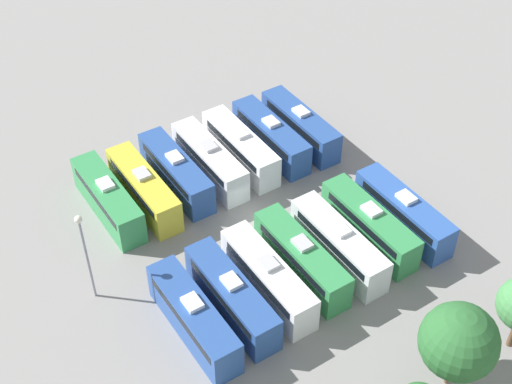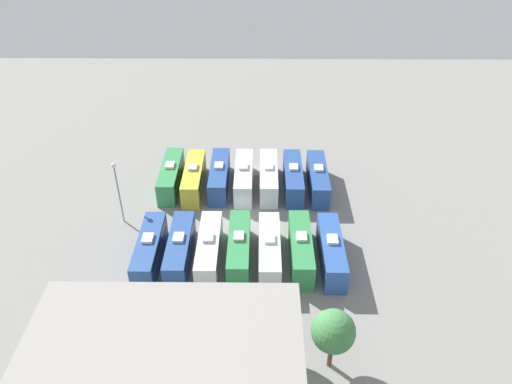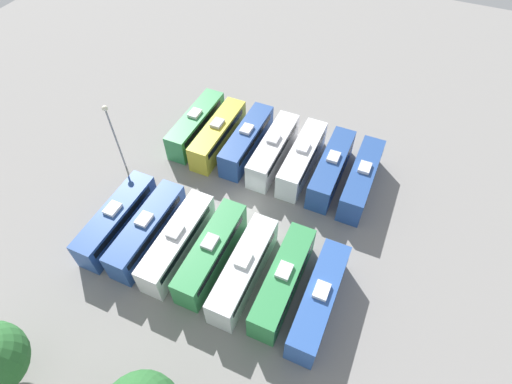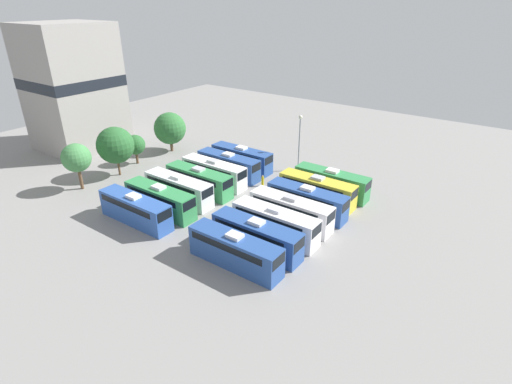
{
  "view_description": "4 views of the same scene",
  "coord_description": "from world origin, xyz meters",
  "px_view_note": "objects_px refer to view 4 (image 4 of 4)",
  "views": [
    {
      "loc": [
        24.92,
        38.48,
        44.6
      ],
      "look_at": [
        -0.58,
        -0.47,
        2.78
      ],
      "focal_mm": 50.0,
      "sensor_mm": 36.0,
      "label": 1
    },
    {
      "loc": [
        -2.23,
        51.13,
        40.25
      ],
      "look_at": [
        -1.75,
        -1.95,
        3.16
      ],
      "focal_mm": 35.0,
      "sensor_mm": 36.0,
      "label": 2
    },
    {
      "loc": [
        -11.57,
        23.62,
        33.91
      ],
      "look_at": [
        -0.83,
        -0.68,
        2.15
      ],
      "focal_mm": 28.0,
      "sensor_mm": 36.0,
      "label": 3
    },
    {
      "loc": [
        -36.41,
        -28.55,
        24.6
      ],
      "look_at": [
        0.67,
        -1.98,
        2.45
      ],
      "focal_mm": 28.0,
      "sensor_mm": 36.0,
      "label": 4
    }
  ],
  "objects_px": {
    "bus_8": "(160,199)",
    "tree_3": "(170,128)",
    "bus_11": "(214,172)",
    "bus_7": "(135,209)",
    "bus_2": "(275,222)",
    "depot_building": "(73,87)",
    "bus_4": "(307,200)",
    "tree_2": "(135,145)",
    "bus_12": "(228,165)",
    "bus_1": "(256,235)",
    "bus_9": "(178,188)",
    "bus_5": "(317,189)",
    "bus_13": "(241,158)",
    "bus_0": "(235,250)",
    "tree_1": "(115,145)",
    "tree_0": "(76,158)",
    "bus_3": "(291,210)",
    "bus_6": "(331,182)",
    "worker_person": "(263,181)",
    "bus_10": "(199,180)",
    "light_pole": "(300,134)"
  },
  "relations": [
    {
      "from": "worker_person",
      "to": "bus_6",
      "type": "bearing_deg",
      "value": -70.33
    },
    {
      "from": "bus_3",
      "to": "bus_5",
      "type": "bearing_deg",
      "value": 1.63
    },
    {
      "from": "bus_5",
      "to": "bus_8",
      "type": "distance_m",
      "value": 20.41
    },
    {
      "from": "bus_4",
      "to": "bus_12",
      "type": "relative_size",
      "value": 1.0
    },
    {
      "from": "bus_9",
      "to": "bus_13",
      "type": "xyz_separation_m",
      "value": [
        13.87,
        0.04,
        0.0
      ]
    },
    {
      "from": "bus_0",
      "to": "bus_6",
      "type": "bearing_deg",
      "value": -1.57
    },
    {
      "from": "bus_12",
      "to": "tree_0",
      "type": "bearing_deg",
      "value": 138.2
    },
    {
      "from": "bus_0",
      "to": "bus_10",
      "type": "relative_size",
      "value": 1.0
    },
    {
      "from": "depot_building",
      "to": "bus_4",
      "type": "bearing_deg",
      "value": -88.53
    },
    {
      "from": "bus_0",
      "to": "bus_1",
      "type": "distance_m",
      "value": 3.46
    },
    {
      "from": "bus_1",
      "to": "bus_9",
      "type": "relative_size",
      "value": 1.0
    },
    {
      "from": "bus_1",
      "to": "bus_4",
      "type": "xyz_separation_m",
      "value": [
        10.42,
        -0.32,
        0.0
      ]
    },
    {
      "from": "bus_4",
      "to": "bus_5",
      "type": "xyz_separation_m",
      "value": [
        3.56,
        0.45,
        0.0
      ]
    },
    {
      "from": "bus_6",
      "to": "tree_1",
      "type": "distance_m",
      "value": 32.34
    },
    {
      "from": "depot_building",
      "to": "bus_13",
      "type": "bearing_deg",
      "value": -75.04
    },
    {
      "from": "bus_8",
      "to": "tree_3",
      "type": "distance_m",
      "value": 23.12
    },
    {
      "from": "bus_4",
      "to": "bus_8",
      "type": "distance_m",
      "value": 18.51
    },
    {
      "from": "bus_13",
      "to": "bus_6",
      "type": "bearing_deg",
      "value": -90.51
    },
    {
      "from": "bus_0",
      "to": "worker_person",
      "type": "relative_size",
      "value": 6.27
    },
    {
      "from": "bus_0",
      "to": "bus_1",
      "type": "relative_size",
      "value": 1.0
    },
    {
      "from": "bus_13",
      "to": "depot_building",
      "type": "distance_m",
      "value": 32.88
    },
    {
      "from": "tree_0",
      "to": "bus_9",
      "type": "bearing_deg",
      "value": -68.75
    },
    {
      "from": "bus_11",
      "to": "tree_0",
      "type": "bearing_deg",
      "value": 131.28
    },
    {
      "from": "tree_0",
      "to": "bus_8",
      "type": "bearing_deg",
      "value": -82.85
    },
    {
      "from": "bus_2",
      "to": "bus_3",
      "type": "relative_size",
      "value": 1.0
    },
    {
      "from": "bus_7",
      "to": "bus_2",
      "type": "bearing_deg",
      "value": -65.52
    },
    {
      "from": "bus_5",
      "to": "bus_3",
      "type": "bearing_deg",
      "value": -178.37
    },
    {
      "from": "bus_6",
      "to": "bus_9",
      "type": "xyz_separation_m",
      "value": [
        -13.72,
        15.69,
        0.0
      ]
    },
    {
      "from": "bus_1",
      "to": "bus_7",
      "type": "distance_m",
      "value": 15.78
    },
    {
      "from": "bus_1",
      "to": "tree_2",
      "type": "height_order",
      "value": "tree_2"
    },
    {
      "from": "bus_6",
      "to": "bus_13",
      "type": "height_order",
      "value": "same"
    },
    {
      "from": "bus_9",
      "to": "bus_13",
      "type": "height_order",
      "value": "same"
    },
    {
      "from": "worker_person",
      "to": "tree_0",
      "type": "distance_m",
      "value": 26.22
    },
    {
      "from": "worker_person",
      "to": "tree_0",
      "type": "bearing_deg",
      "value": 127.79
    },
    {
      "from": "bus_4",
      "to": "tree_1",
      "type": "distance_m",
      "value": 30.22
    },
    {
      "from": "bus_0",
      "to": "tree_1",
      "type": "relative_size",
      "value": 1.38
    },
    {
      "from": "bus_8",
      "to": "worker_person",
      "type": "distance_m",
      "value": 15.35
    },
    {
      "from": "bus_4",
      "to": "tree_3",
      "type": "xyz_separation_m",
      "value": [
        6.31,
        30.91,
        2.29
      ]
    },
    {
      "from": "tree_3",
      "to": "light_pole",
      "type": "bearing_deg",
      "value": -76.23
    },
    {
      "from": "bus_8",
      "to": "tree_2",
      "type": "distance_m",
      "value": 18.45
    },
    {
      "from": "bus_3",
      "to": "depot_building",
      "type": "xyz_separation_m",
      "value": [
        2.28,
        46.02,
        8.85
      ]
    },
    {
      "from": "bus_10",
      "to": "bus_9",
      "type": "bearing_deg",
      "value": 173.25
    },
    {
      "from": "bus_2",
      "to": "bus_7",
      "type": "bearing_deg",
      "value": 114.48
    },
    {
      "from": "bus_7",
      "to": "bus_12",
      "type": "height_order",
      "value": "same"
    },
    {
      "from": "light_pole",
      "to": "tree_3",
      "type": "distance_m",
      "value": 23.55
    },
    {
      "from": "bus_2",
      "to": "tree_3",
      "type": "distance_m",
      "value": 33.53
    },
    {
      "from": "bus_5",
      "to": "worker_person",
      "type": "height_order",
      "value": "bus_5"
    },
    {
      "from": "bus_8",
      "to": "tree_2",
      "type": "bearing_deg",
      "value": 59.69
    },
    {
      "from": "bus_2",
      "to": "tree_2",
      "type": "relative_size",
      "value": 2.16
    },
    {
      "from": "bus_11",
      "to": "bus_7",
      "type": "bearing_deg",
      "value": 179.21
    }
  ]
}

